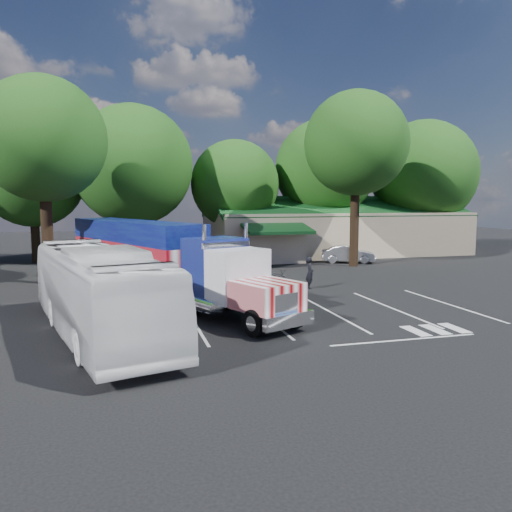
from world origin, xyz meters
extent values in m
plane|color=black|center=(0.00, 0.00, 0.00)|extent=(120.00, 120.00, 0.00)
cube|color=tan|center=(14.00, 18.00, 2.00)|extent=(24.00, 11.00, 4.00)
cube|color=#14491E|center=(14.00, 15.60, 4.50)|extent=(24.20, 6.25, 2.10)
cube|color=#14491E|center=(14.00, 20.40, 4.50)|extent=(24.20, 6.25, 2.10)
cube|color=tan|center=(6.00, 12.30, 1.40)|extent=(5.00, 2.50, 2.80)
cube|color=#14491E|center=(6.00, 11.00, 2.90)|extent=(5.40, 3.19, 0.80)
cylinder|color=black|center=(-13.00, 17.80, 2.00)|extent=(0.70, 0.70, 4.00)
sphere|color=#1E4313|center=(-13.00, 17.80, 7.15)|extent=(8.40, 8.40, 8.40)
cylinder|color=black|center=(-5.00, 16.20, 2.15)|extent=(0.70, 0.70, 4.30)
sphere|color=#1E4313|center=(-5.00, 16.20, 8.05)|extent=(10.00, 10.00, 10.00)
cylinder|color=black|center=(4.00, 17.50, 1.80)|extent=(0.70, 0.70, 3.60)
sphere|color=#1E4313|center=(4.00, 17.50, 6.60)|extent=(8.00, 8.00, 8.00)
cylinder|color=black|center=(13.00, 18.00, 2.25)|extent=(0.70, 0.70, 4.50)
sphere|color=#1E4313|center=(13.00, 18.00, 8.10)|extent=(9.60, 9.60, 9.60)
cylinder|color=black|center=(23.00, 16.80, 1.95)|extent=(0.70, 0.70, 3.90)
sphere|color=#1E4313|center=(23.00, 16.80, 7.80)|extent=(10.40, 10.40, 10.40)
cylinder|color=black|center=(-10.50, 6.00, 3.00)|extent=(0.70, 0.70, 6.00)
sphere|color=#1E4313|center=(-10.50, 6.00, 8.85)|extent=(7.60, 7.60, 7.60)
cylinder|color=black|center=(11.50, 8.50, 3.25)|extent=(0.70, 0.70, 6.50)
sphere|color=#1E4313|center=(11.50, 8.50, 9.50)|extent=(8.00, 8.00, 8.00)
cube|color=black|center=(-1.48, -6.13, 0.73)|extent=(3.60, 6.61, 0.24)
cube|color=white|center=(-0.03, -9.47, 0.63)|extent=(2.32, 1.19, 0.53)
cube|color=white|center=(-0.11, -9.29, 1.21)|extent=(1.11, 0.57, 0.87)
cube|color=white|center=(-0.55, -8.27, 1.41)|extent=(2.97, 3.02, 1.11)
cube|color=silver|center=(-1.33, -6.49, 1.99)|extent=(2.84, 2.39, 2.23)
cube|color=black|center=(-1.08, -7.07, 2.47)|extent=(2.07, 0.96, 0.97)
cube|color=white|center=(-1.66, -5.73, 3.25)|extent=(2.35, 1.10, 0.24)
cube|color=navy|center=(-2.03, -4.89, 2.18)|extent=(3.00, 2.75, 2.62)
cylinder|color=white|center=(-2.70, -6.13, 2.52)|extent=(0.23, 0.23, 3.30)
cylinder|color=white|center=(-0.65, -5.24, 2.52)|extent=(0.23, 0.23, 3.30)
cylinder|color=white|center=(-2.72, -6.57, 0.73)|extent=(1.21, 1.68, 0.64)
cylinder|color=white|center=(-0.32, -5.52, 0.73)|extent=(1.21, 1.68, 0.64)
cube|color=white|center=(-5.39, 2.84, 2.08)|extent=(7.27, 12.38, 1.45)
cube|color=#0C095B|center=(-5.39, 2.84, 3.39)|extent=(7.27, 12.38, 1.16)
cube|color=black|center=(-7.02, 6.57, 0.82)|extent=(2.42, 3.57, 0.34)
cube|color=black|center=(-3.92, -2.23, 0.68)|extent=(0.15, 0.15, 1.36)
cube|color=black|center=(-2.68, -1.69, 0.68)|extent=(0.15, 0.15, 1.36)
cube|color=white|center=(-7.91, 8.62, 0.44)|extent=(2.18, 1.04, 0.12)
cylinder|color=black|center=(-1.29, -9.12, 0.53)|extent=(0.74, 1.11, 1.07)
cylinder|color=black|center=(0.57, -8.30, 0.53)|extent=(0.74, 1.11, 1.07)
cylinder|color=black|center=(-3.07, -5.03, 0.53)|extent=(0.74, 1.11, 1.07)
cylinder|color=black|center=(-1.21, -4.22, 0.53)|extent=(0.74, 1.11, 1.07)
cylinder|color=black|center=(-3.50, -4.05, 0.53)|extent=(0.74, 1.11, 1.07)
cylinder|color=black|center=(-1.63, -3.24, 0.53)|extent=(0.74, 1.11, 1.07)
cylinder|color=black|center=(-7.64, 5.46, 0.53)|extent=(0.74, 1.11, 1.07)
cylinder|color=black|center=(-5.78, 6.27, 0.53)|extent=(0.74, 1.11, 1.07)
cylinder|color=black|center=(-8.11, 6.52, 0.53)|extent=(0.74, 1.11, 1.07)
cylinder|color=black|center=(-6.24, 7.34, 0.53)|extent=(0.74, 1.11, 1.07)
imported|color=black|center=(4.50, 0.00, 0.94)|extent=(0.50, 0.72, 1.87)
imported|color=black|center=(3.16, 1.95, 0.48)|extent=(1.26, 1.93, 0.96)
imported|color=silver|center=(-7.00, -7.40, 1.73)|extent=(5.95, 12.73, 3.45)
imported|color=#ABADB3|center=(12.00, 10.50, 0.72)|extent=(4.60, 2.99, 1.43)
camera|label=1|loc=(-6.10, -27.03, 5.20)|focal=35.00mm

